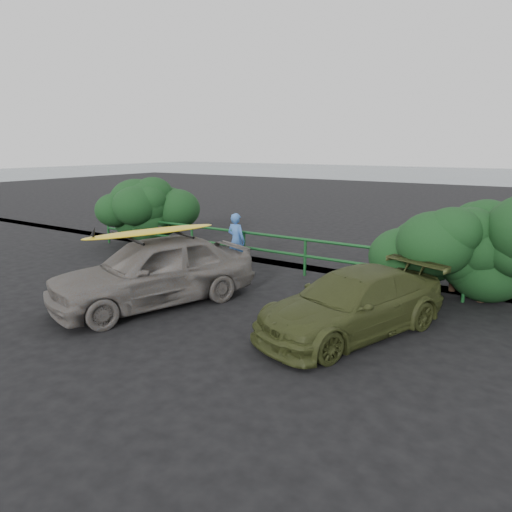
{
  "coord_description": "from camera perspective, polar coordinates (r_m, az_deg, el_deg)",
  "views": [
    {
      "loc": [
        6.42,
        -5.76,
        3.43
      ],
      "look_at": [
        1.27,
        2.16,
        1.16
      ],
      "focal_mm": 32.0,
      "sensor_mm": 36.0,
      "label": 1
    }
  ],
  "objects": [
    {
      "name": "shrub_right",
      "position": [
        11.58,
        25.33,
        0.74
      ],
      "size": [
        3.2,
        2.4,
        2.26
      ],
      "primitive_type": null,
      "color": "#153B18",
      "rests_on": "ground"
    },
    {
      "name": "ground",
      "position": [
        9.28,
        -14.13,
        -8.59
      ],
      "size": [
        80.0,
        80.0,
        0.0
      ],
      "primitive_type": "plane",
      "color": "black"
    },
    {
      "name": "roof_rack",
      "position": [
        10.12,
        -12.86,
        2.6
      ],
      "size": [
        1.96,
        1.66,
        0.06
      ],
      "primitive_type": null,
      "rotation": [
        0.0,
        0.0,
        -0.35
      ],
      "color": "black",
      "rests_on": "sedan"
    },
    {
      "name": "shrub_left",
      "position": [
        15.99,
        -12.02,
        5.0
      ],
      "size": [
        3.2,
        2.4,
        2.29
      ],
      "primitive_type": null,
      "color": "#153B18",
      "rests_on": "ground"
    },
    {
      "name": "sedan",
      "position": [
        10.3,
        -12.63,
        -1.77
      ],
      "size": [
        3.25,
        4.88,
        1.54
      ],
      "primitive_type": "imported",
      "rotation": [
        0.0,
        0.0,
        -0.35
      ],
      "color": "#68625C",
      "rests_on": "ground"
    },
    {
      "name": "man",
      "position": [
        13.13,
        -2.48,
        1.94
      ],
      "size": [
        0.6,
        0.42,
        1.59
      ],
      "primitive_type": "imported",
      "rotation": [
        0.0,
        0.0,
        3.08
      ],
      "color": "#4173C4",
      "rests_on": "ground"
    },
    {
      "name": "olive_vehicle",
      "position": [
        8.73,
        11.95,
        -5.77
      ],
      "size": [
        3.03,
        4.38,
        1.18
      ],
      "primitive_type": "imported",
      "rotation": [
        0.0,
        0.0,
        -0.38
      ],
      "color": "#383F1C",
      "rests_on": "ground"
    },
    {
      "name": "guardrail",
      "position": [
        12.86,
        2.18,
        0.44
      ],
      "size": [
        14.0,
        0.08,
        1.04
      ],
      "primitive_type": null,
      "color": "#154C20",
      "rests_on": "ground"
    },
    {
      "name": "surfboard",
      "position": [
        10.11,
        -12.89,
        3.0
      ],
      "size": [
        1.62,
        3.05,
        0.09
      ],
      "primitive_type": "ellipsoid",
      "rotation": [
        0.0,
        0.0,
        -0.35
      ],
      "color": "yellow",
      "rests_on": "roof_rack"
    },
    {
      "name": "ocean",
      "position": [
        66.16,
        27.82,
        9.01
      ],
      "size": [
        200.0,
        200.0,
        0.0
      ],
      "primitive_type": "plane",
      "color": "#536066",
      "rests_on": "ground"
    }
  ]
}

